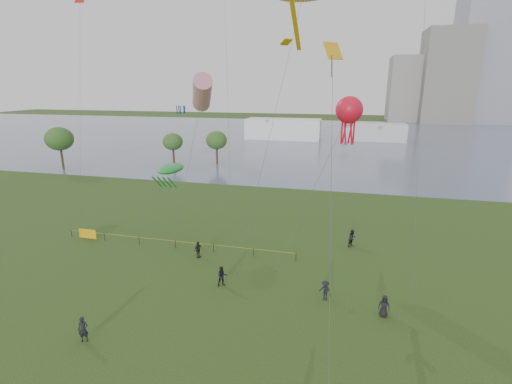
# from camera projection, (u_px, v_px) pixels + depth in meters

# --- Properties ---
(ground_plane) EXTENTS (400.00, 400.00, 0.00)m
(ground_plane) POSITION_uv_depth(u_px,v_px,m) (213.00, 383.00, 20.14)
(ground_plane) COLOR #1E3511
(lake) EXTENTS (400.00, 120.00, 0.08)m
(lake) POSITION_uv_depth(u_px,v_px,m) (324.00, 138.00, 113.57)
(lake) COLOR slate
(lake) RESTS_ON ground_plane
(building_mid) EXTENTS (20.00, 20.00, 38.00)m
(building_mid) POSITION_uv_depth(u_px,v_px,m) (446.00, 77.00, 155.92)
(building_mid) COLOR slate
(building_mid) RESTS_ON ground_plane
(building_low) EXTENTS (16.00, 18.00, 28.00)m
(building_low) POSITION_uv_depth(u_px,v_px,m) (407.00, 89.00, 166.06)
(building_low) COLOR gray
(building_low) RESTS_ON ground_plane
(pavilion_left) EXTENTS (22.00, 8.00, 6.00)m
(pavilion_left) POSITION_uv_depth(u_px,v_px,m) (283.00, 129.00, 110.76)
(pavilion_left) COLOR white
(pavilion_left) RESTS_ON ground_plane
(pavilion_right) EXTENTS (18.00, 7.00, 5.00)m
(pavilion_right) POSITION_uv_depth(u_px,v_px,m) (373.00, 132.00, 107.87)
(pavilion_right) COLOR silver
(pavilion_right) RESTS_ON ground_plane
(trees) EXTENTS (31.83, 16.44, 8.05)m
(trees) POSITION_uv_depth(u_px,v_px,m) (132.00, 140.00, 72.37)
(trees) COLOR #3C291B
(trees) RESTS_ON ground_plane
(fence) EXTENTS (24.07, 0.07, 1.05)m
(fence) POSITION_uv_depth(u_px,v_px,m) (120.00, 237.00, 38.05)
(fence) COLOR black
(fence) RESTS_ON ground_plane
(spectator_a) EXTENTS (1.03, 0.97, 1.68)m
(spectator_a) POSITION_uv_depth(u_px,v_px,m) (222.00, 276.00, 29.66)
(spectator_a) COLOR black
(spectator_a) RESTS_ON ground_plane
(spectator_b) EXTENTS (1.16, 1.00, 1.56)m
(spectator_b) POSITION_uv_depth(u_px,v_px,m) (325.00, 290.00, 27.74)
(spectator_b) COLOR black
(spectator_b) RESTS_ON ground_plane
(spectator_c) EXTENTS (0.73, 1.01, 1.59)m
(spectator_c) POSITION_uv_depth(u_px,v_px,m) (198.00, 250.00, 34.61)
(spectator_c) COLOR black
(spectator_c) RESTS_ON ground_plane
(spectator_d) EXTENTS (0.86, 0.65, 1.60)m
(spectator_d) POSITION_uv_depth(u_px,v_px,m) (384.00, 306.00, 25.73)
(spectator_d) COLOR black
(spectator_d) RESTS_ON ground_plane
(spectator_f) EXTENTS (0.72, 0.58, 1.70)m
(spectator_f) POSITION_uv_depth(u_px,v_px,m) (83.00, 329.00, 23.19)
(spectator_f) COLOR black
(spectator_f) RESTS_ON ground_plane
(spectator_g) EXTENTS (1.07, 1.09, 1.77)m
(spectator_g) POSITION_uv_depth(u_px,v_px,m) (352.00, 238.00, 36.93)
(spectator_g) COLOR black
(spectator_g) RESTS_ON ground_plane
(kite_windsock) EXTENTS (4.29, 7.47, 16.79)m
(kite_windsock) POSITION_uv_depth(u_px,v_px,m) (202.00, 93.00, 36.68)
(kite_windsock) COLOR #3F3F42
(kite_creature) EXTENTS (6.02, 4.91, 7.82)m
(kite_creature) POSITION_uv_depth(u_px,v_px,m) (171.00, 169.00, 37.62)
(kite_creature) COLOR #3F3F42
(kite_octopus) EXTENTS (6.56, 5.44, 14.72)m
(kite_octopus) POSITION_uv_depth(u_px,v_px,m) (349.00, 111.00, 31.23)
(kite_octopus) COLOR #3F3F42
(kite_delta) EXTENTS (2.10, 16.83, 18.30)m
(kite_delta) POSITION_uv_depth(u_px,v_px,m) (333.00, 70.00, 23.46)
(kite_delta) COLOR #3F3F42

